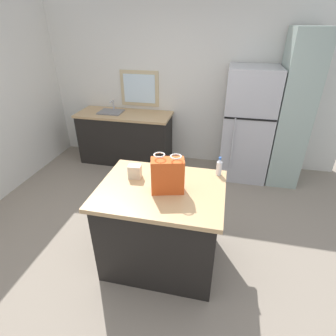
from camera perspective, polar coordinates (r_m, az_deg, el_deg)
name	(u,v)px	position (r m, az deg, el deg)	size (l,w,h in m)	color
ground	(158,245)	(3.24, -2.24, -16.08)	(6.02, 6.02, 0.00)	gray
back_wall	(190,83)	(4.69, 4.78, 17.57)	(5.02, 0.13, 2.74)	silver
kitchen_island	(162,225)	(2.78, -1.37, -12.13)	(1.18, 0.93, 0.92)	black
refrigerator	(247,125)	(4.38, 16.53, 8.81)	(0.73, 0.74, 1.73)	#B7B7BC
tall_cabinet	(292,112)	(4.40, 25.05, 10.83)	(0.45, 0.66, 2.23)	#9EB2A8
sink_counter	(126,137)	(4.87, -9.06, 6.52)	(1.62, 0.64, 1.08)	black
shopping_bag	(168,175)	(2.38, -0.10, -1.61)	(0.32, 0.21, 0.37)	#DB511E
small_box	(135,172)	(2.65, -7.09, -0.76)	(0.12, 0.09, 0.14)	beige
bottle	(219,167)	(2.72, 10.87, 0.20)	(0.06, 0.06, 0.20)	white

